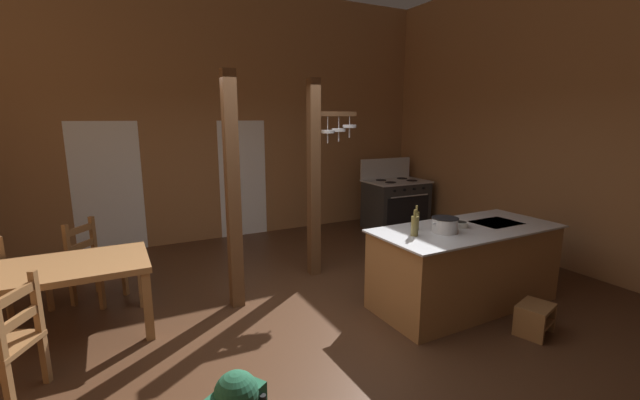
% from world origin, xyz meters
% --- Properties ---
extents(ground_plane, '(8.61, 8.01, 0.10)m').
position_xyz_m(ground_plane, '(0.00, 0.00, -0.05)').
color(ground_plane, '#422819').
extents(wall_back, '(8.61, 0.14, 4.24)m').
position_xyz_m(wall_back, '(0.00, 3.67, 2.12)').
color(wall_back, '#93663F').
rests_on(wall_back, ground_plane).
extents(wall_right, '(0.14, 8.01, 4.24)m').
position_xyz_m(wall_right, '(3.97, 0.00, 2.12)').
color(wall_right, '#93663F').
rests_on(wall_right, ground_plane).
extents(glazed_door_back_left, '(1.00, 0.01, 2.05)m').
position_xyz_m(glazed_door_back_left, '(-1.76, 3.60, 1.02)').
color(glazed_door_back_left, white).
rests_on(glazed_door_back_left, ground_plane).
extents(glazed_panel_back_right, '(0.84, 0.01, 2.05)m').
position_xyz_m(glazed_panel_back_right, '(0.39, 3.60, 1.02)').
color(glazed_panel_back_right, white).
rests_on(glazed_panel_back_right, ground_plane).
extents(kitchen_island, '(2.18, 1.00, 0.90)m').
position_xyz_m(kitchen_island, '(1.78, -0.28, 0.45)').
color(kitchen_island, olive).
rests_on(kitchen_island, ground_plane).
extents(stove_range, '(1.15, 0.83, 1.32)m').
position_xyz_m(stove_range, '(3.11, 2.71, 0.48)').
color(stove_range, '#2B2B2B').
rests_on(stove_range, ground_plane).
extents(support_post_with_pot_rack, '(0.69, 0.19, 2.59)m').
position_xyz_m(support_post_with_pot_rack, '(0.71, 1.32, 1.39)').
color(support_post_with_pot_rack, brown).
rests_on(support_post_with_pot_rack, ground_plane).
extents(support_post_center, '(0.14, 0.14, 2.59)m').
position_xyz_m(support_post_center, '(-0.53, 0.86, 1.29)').
color(support_post_center, brown).
rests_on(support_post_center, ground_plane).
extents(step_stool, '(0.43, 0.37, 0.30)m').
position_xyz_m(step_stool, '(1.90, -1.09, 0.18)').
color(step_stool, brown).
rests_on(step_stool, ground_plane).
extents(dining_table, '(1.70, 0.91, 0.74)m').
position_xyz_m(dining_table, '(-2.27, 0.91, 0.65)').
color(dining_table, olive).
rests_on(dining_table, ground_plane).
extents(ladderback_chair_near_window, '(0.59, 0.59, 0.95)m').
position_xyz_m(ladderback_chair_near_window, '(-2.49, 0.09, 0.45)').
color(ladderback_chair_near_window, brown).
rests_on(ladderback_chair_near_window, ground_plane).
extents(ladderback_chair_by_post, '(0.61, 0.61, 0.95)m').
position_xyz_m(ladderback_chair_by_post, '(-2.71, 1.68, 0.45)').
color(ladderback_chair_by_post, brown).
rests_on(ladderback_chair_by_post, ground_plane).
extents(ladderback_chair_at_table_end, '(0.62, 0.62, 0.95)m').
position_xyz_m(ladderback_chair_at_table_end, '(-1.96, 1.74, 0.45)').
color(ladderback_chair_at_table_end, brown).
rests_on(ladderback_chair_at_table_end, ground_plane).
extents(stockpot_on_counter, '(0.35, 0.28, 0.16)m').
position_xyz_m(stockpot_on_counter, '(1.42, -0.31, 0.98)').
color(stockpot_on_counter, '#B7BABF').
rests_on(stockpot_on_counter, kitchen_island).
extents(mixing_bowl_on_counter, '(0.17, 0.17, 0.06)m').
position_xyz_m(mixing_bowl_on_counter, '(1.73, -0.23, 0.93)').
color(mixing_bowl_on_counter, silver).
rests_on(mixing_bowl_on_counter, kitchen_island).
extents(bottle_tall_on_counter, '(0.06, 0.06, 0.27)m').
position_xyz_m(bottle_tall_on_counter, '(1.21, -0.09, 1.01)').
color(bottle_tall_on_counter, brown).
rests_on(bottle_tall_on_counter, kitchen_island).
extents(bottle_short_on_counter, '(0.08, 0.08, 0.27)m').
position_xyz_m(bottle_short_on_counter, '(1.05, -0.26, 1.01)').
color(bottle_short_on_counter, brown).
rests_on(bottle_short_on_counter, kitchen_island).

